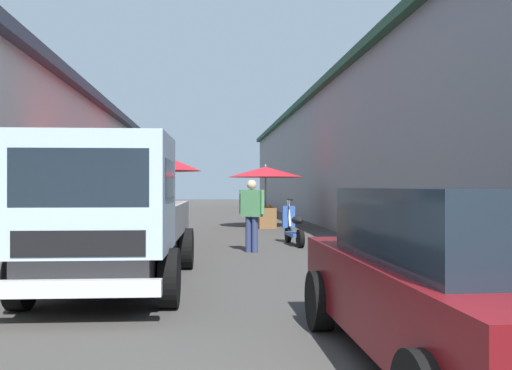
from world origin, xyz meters
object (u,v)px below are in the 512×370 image
(fruit_stall_near_left, at_px, (118,175))
(hatchback_car, at_px, (465,279))
(fruit_stall_far_right, at_px, (143,173))
(parked_scooter, at_px, (294,227))
(delivery_truck, at_px, (108,218))
(vendor_by_crates, at_px, (252,211))
(fruit_stall_far_left, at_px, (266,178))
(fruit_stall_near_right, at_px, (153,171))

(fruit_stall_near_left, height_order, hatchback_car, fruit_stall_near_left)
(fruit_stall_far_right, distance_m, parked_scooter, 5.36)
(parked_scooter, bearing_deg, delivery_truck, 150.13)
(hatchback_car, xyz_separation_m, delivery_truck, (3.20, 3.32, 0.30))
(fruit_stall_far_right, xyz_separation_m, vendor_by_crates, (-4.56, -2.90, -0.94))
(fruit_stall_far_left, xyz_separation_m, parked_scooter, (-5.67, -0.09, -1.30))
(fruit_stall_near_left, xyz_separation_m, vendor_by_crates, (1.16, -2.71, -0.76))
(fruit_stall_near_left, bearing_deg, hatchback_car, -150.65)
(delivery_truck, xyz_separation_m, parked_scooter, (6.01, -3.45, -0.59))
(hatchback_car, bearing_deg, fruit_stall_near_right, 19.88)
(fruit_stall_near_left, relative_size, parked_scooter, 1.35)
(delivery_truck, bearing_deg, fruit_stall_near_left, 7.05)
(fruit_stall_near_right, bearing_deg, fruit_stall_far_left, -30.67)
(fruit_stall_far_left, bearing_deg, parked_scooter, -179.10)
(fruit_stall_far_right, height_order, delivery_truck, fruit_stall_far_right)
(fruit_stall_near_right, distance_m, fruit_stall_far_right, 3.25)
(fruit_stall_near_right, distance_m, vendor_by_crates, 2.82)
(vendor_by_crates, bearing_deg, fruit_stall_far_right, 32.48)
(fruit_stall_far_right, xyz_separation_m, parked_scooter, (-3.19, -4.07, -1.42))
(fruit_stall_far_left, distance_m, hatchback_car, 14.91)
(delivery_truck, bearing_deg, fruit_stall_far_left, -16.06)
(delivery_truck, xyz_separation_m, vendor_by_crates, (4.63, -2.29, -0.12))
(fruit_stall_near_left, distance_m, delivery_truck, 3.55)
(hatchback_car, bearing_deg, delivery_truck, 46.07)
(fruit_stall_far_left, bearing_deg, hatchback_car, 179.83)
(fruit_stall_near_left, distance_m, parked_scooter, 4.80)
(fruit_stall_far_left, relative_size, fruit_stall_far_right, 1.09)
(fruit_stall_far_left, xyz_separation_m, hatchback_car, (-14.87, 0.04, -1.01))
(fruit_stall_near_right, bearing_deg, hatchback_car, -160.12)
(fruit_stall_near_left, bearing_deg, fruit_stall_near_right, -9.47)
(hatchback_car, bearing_deg, fruit_stall_far_right, 17.62)
(fruit_stall_far_right, distance_m, hatchback_car, 13.05)
(fruit_stall_near_right, bearing_deg, fruit_stall_near_left, 170.53)
(fruit_stall_near_right, height_order, delivery_truck, fruit_stall_near_right)
(delivery_truck, relative_size, parked_scooter, 2.93)
(fruit_stall_near_left, distance_m, hatchback_car, 7.70)
(parked_scooter, bearing_deg, fruit_stall_near_left, 123.21)
(fruit_stall_near_right, xyz_separation_m, delivery_truck, (-6.00, -0.01, -0.80))
(fruit_stall_near_right, bearing_deg, vendor_by_crates, -120.78)
(fruit_stall_far_left, distance_m, delivery_truck, 12.17)
(vendor_by_crates, relative_size, parked_scooter, 0.95)
(fruit_stall_far_left, relative_size, fruit_stall_near_left, 1.18)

